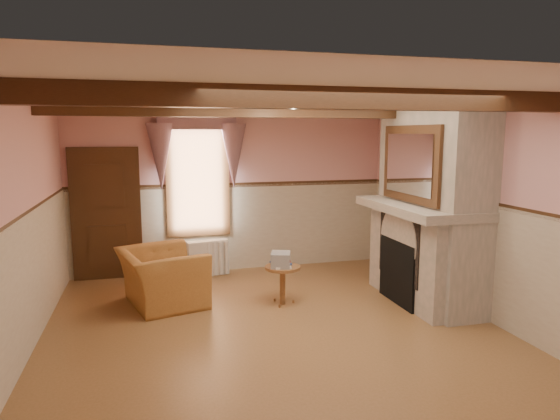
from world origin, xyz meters
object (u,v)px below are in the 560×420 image
object	(u,v)px
armchair	(162,277)
oil_lamp	(399,189)
side_table	(283,285)
bowl	(427,202)
radiator	(208,258)
mantel_clock	(402,192)

from	to	relation	value
armchair	oil_lamp	size ratio (longest dim) A/B	4.29
side_table	bowl	bearing A→B (deg)	-15.95
armchair	bowl	xyz separation A→B (m)	(3.53, -0.97, 1.07)
radiator	oil_lamp	xyz separation A→B (m)	(2.73, -1.48, 1.26)
armchair	radiator	size ratio (longest dim) A/B	1.71
armchair	oil_lamp	distance (m)	3.73
bowl	oil_lamp	distance (m)	0.80
mantel_clock	oil_lamp	size ratio (longest dim) A/B	0.86
bowl	oil_lamp	xyz separation A→B (m)	(0.00, 0.79, 0.10)
armchair	side_table	world-z (taller)	armchair
side_table	oil_lamp	world-z (taller)	oil_lamp
radiator	oil_lamp	distance (m)	3.35
armchair	mantel_clock	bearing A→B (deg)	-109.18
armchair	mantel_clock	distance (m)	3.72
oil_lamp	armchair	bearing A→B (deg)	177.10
armchair	mantel_clock	world-z (taller)	mantel_clock
radiator	mantel_clock	xyz separation A→B (m)	(2.73, -1.57, 1.22)
armchair	side_table	size ratio (longest dim) A/B	2.18
radiator	mantel_clock	size ratio (longest dim) A/B	2.92
side_table	mantel_clock	distance (m)	2.27
armchair	radiator	bearing A→B (deg)	-46.33
armchair	radiator	distance (m)	1.53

